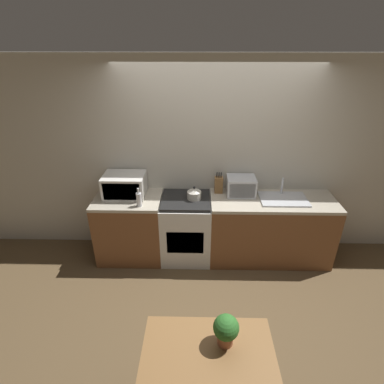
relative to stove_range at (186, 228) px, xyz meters
name	(u,v)px	position (x,y,z in m)	size (l,w,h in m)	color
ground_plane	(215,294)	(0.37, -0.74, -0.45)	(16.00, 16.00, 0.00)	brown
wall_back	(214,160)	(0.37, 0.34, 0.85)	(10.00, 0.06, 2.60)	beige
counter_left_run	(131,227)	(-0.76, 0.00, 0.00)	(0.86, 0.62, 0.90)	brown
counter_right_run	(270,229)	(1.13, 0.00, 0.00)	(1.60, 0.62, 0.90)	brown
stove_range	(186,228)	(0.00, 0.00, 0.00)	(0.65, 0.62, 0.90)	silver
kettle	(194,194)	(0.11, 0.01, 0.53)	(0.18, 0.18, 0.17)	beige
microwave	(125,185)	(-0.80, 0.09, 0.60)	(0.53, 0.39, 0.29)	silver
bottle	(139,199)	(-0.56, -0.20, 0.55)	(0.07, 0.07, 0.24)	silver
knife_block	(219,185)	(0.43, 0.20, 0.56)	(0.11, 0.09, 0.29)	brown
toaster_oven	(241,186)	(0.72, 0.14, 0.57)	(0.37, 0.29, 0.24)	silver
sink_basin	(283,199)	(1.25, 0.01, 0.47)	(0.60, 0.39, 0.24)	silver
dining_table	(208,359)	(0.24, -1.98, 0.19)	(0.95, 0.56, 0.75)	brown
potted_plant	(226,329)	(0.36, -1.92, 0.44)	(0.19, 0.19, 0.26)	#9E5B3D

